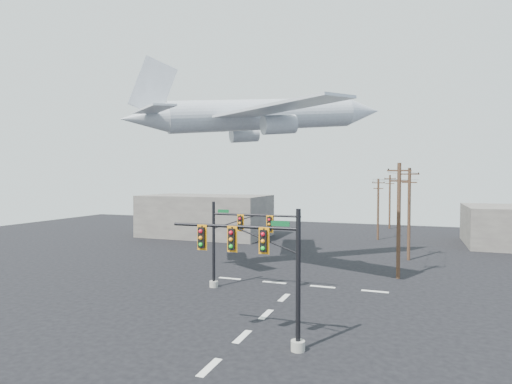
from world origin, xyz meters
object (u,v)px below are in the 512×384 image
at_px(utility_pole_b, 409,212).
at_px(signal_mast_far, 232,242).
at_px(signal_mast_near, 264,268).
at_px(utility_pole_a, 399,218).
at_px(utility_pole_d, 390,201).
at_px(utility_pole_c, 378,208).
at_px(airliner, 263,115).

bearing_deg(utility_pole_b, signal_mast_far, -123.83).
height_order(signal_mast_near, utility_pole_a, utility_pole_a).
bearing_deg(signal_mast_near, utility_pole_d, 86.37).
xyz_separation_m(utility_pole_a, utility_pole_c, (-3.37, 22.87, -0.74)).
xyz_separation_m(signal_mast_near, utility_pole_a, (5.98, 17.79, 1.13)).
xyz_separation_m(signal_mast_far, airliner, (-0.18, 7.75, 10.77)).
bearing_deg(signal_mast_far, utility_pole_b, 53.07).
height_order(signal_mast_far, utility_pole_d, utility_pole_d).
distance_m(utility_pole_d, airliner, 39.51).
bearing_deg(utility_pole_c, utility_pole_b, -63.86).
bearing_deg(utility_pole_c, signal_mast_far, -95.96).
bearing_deg(signal_mast_near, utility_pole_a, 71.43).
bearing_deg(signal_mast_near, signal_mast_far, 121.69).
distance_m(signal_mast_near, utility_pole_b, 27.58).
xyz_separation_m(signal_mast_near, utility_pole_d, (3.46, 54.56, 0.69)).
distance_m(utility_pole_c, utility_pole_d, 13.93).
bearing_deg(signal_mast_far, utility_pole_a, 33.85).
height_order(utility_pole_a, airliner, airliner).
bearing_deg(utility_pole_d, utility_pole_c, -87.85).
bearing_deg(utility_pole_d, utility_pole_a, -80.42).
relative_size(utility_pole_b, utility_pole_c, 1.14).
relative_size(utility_pole_b, utility_pole_d, 1.07).
bearing_deg(utility_pole_a, utility_pole_d, 83.73).
bearing_deg(utility_pole_a, airliner, 171.21).
bearing_deg(signal_mast_near, utility_pole_b, 75.85).
height_order(utility_pole_d, airliner, airliner).
relative_size(signal_mast_near, utility_pole_a, 0.74).
bearing_deg(signal_mast_far, signal_mast_near, -58.31).
xyz_separation_m(utility_pole_b, utility_pole_d, (-3.28, 27.84, -0.31)).
xyz_separation_m(utility_pole_a, utility_pole_b, (0.76, 8.93, -0.13)).
height_order(utility_pole_a, utility_pole_d, utility_pole_a).
distance_m(utility_pole_c, airliner, 26.73).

